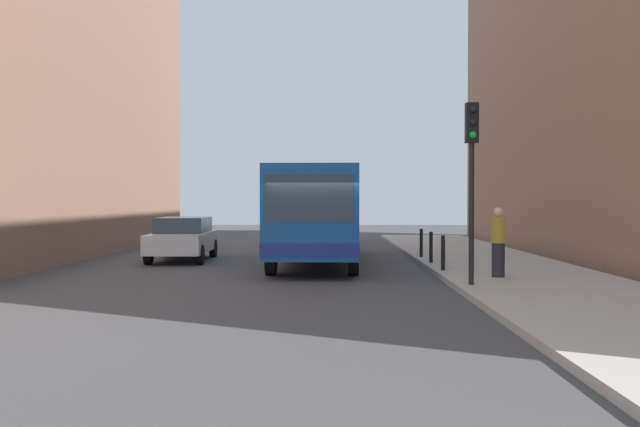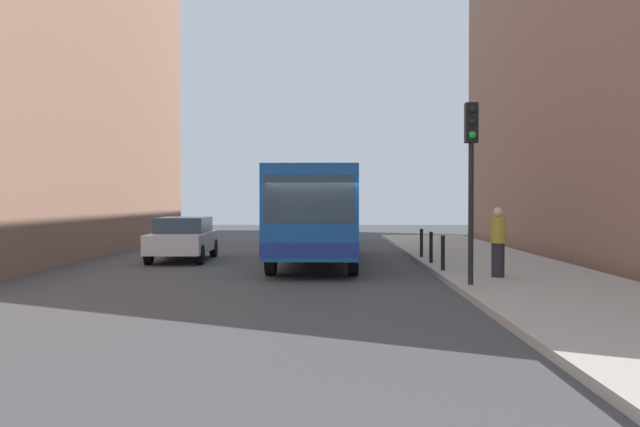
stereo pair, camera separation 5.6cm
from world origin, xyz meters
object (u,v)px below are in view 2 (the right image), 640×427
at_px(car_beside_bus, 183,238).
at_px(bollard_mid, 431,247).
at_px(pedestrian_near_signal, 498,242).
at_px(bus, 317,210).
at_px(car_behind_bus, 322,226).
at_px(bollard_near, 443,253).
at_px(bollard_far, 421,243).
at_px(traffic_light, 471,158).

height_order(car_beside_bus, bollard_mid, car_beside_bus).
height_order(bollard_mid, pedestrian_near_signal, pedestrian_near_signal).
distance_m(bus, car_beside_bus, 4.74).
distance_m(bus, pedestrian_near_signal, 7.36).
bearing_deg(pedestrian_near_signal, car_behind_bus, -48.29).
xyz_separation_m(car_behind_bus, pedestrian_near_signal, (4.61, -16.78, 0.23)).
distance_m(bollard_near, bollard_mid, 2.23).
bearing_deg(pedestrian_near_signal, car_beside_bus, -8.07).
xyz_separation_m(bollard_far, pedestrian_near_signal, (1.09, -6.12, 0.39)).
distance_m(bus, bollard_mid, 4.10).
bearing_deg(bollard_near, bollard_mid, 90.00).
height_order(car_beside_bus, traffic_light, traffic_light).
relative_size(car_behind_bus, traffic_light, 1.08).
bearing_deg(traffic_light, bus, 116.39).
xyz_separation_m(bus, traffic_light, (3.61, -7.28, 1.28)).
relative_size(car_behind_bus, bollard_far, 4.66).
relative_size(bollard_mid, bollard_far, 1.00).
xyz_separation_m(car_beside_bus, traffic_light, (8.22, -7.90, 2.22)).
height_order(car_beside_bus, bollard_far, car_beside_bus).
bearing_deg(bollard_mid, bollard_far, 90.00).
relative_size(traffic_light, pedestrian_near_signal, 2.37).
bearing_deg(car_beside_bus, bollard_far, 177.18).
bearing_deg(bollard_mid, bus, 152.82).
bearing_deg(car_behind_bus, bollard_mid, 104.28).
relative_size(bus, traffic_light, 2.70).
distance_m(bollard_near, pedestrian_near_signal, 2.03).
xyz_separation_m(bollard_near, pedestrian_near_signal, (1.09, -1.67, 0.39)).
relative_size(bus, bollard_far, 11.64).
bearing_deg(car_beside_bus, bollard_near, 148.77).
xyz_separation_m(bus, car_beside_bus, (-4.61, 0.62, -0.94)).
height_order(bus, bollard_mid, bus).
distance_m(traffic_light, bollard_far, 8.06).
bearing_deg(traffic_light, car_beside_bus, 136.14).
relative_size(car_beside_bus, bollard_near, 4.68).
bearing_deg(car_behind_bus, bus, 89.04).
xyz_separation_m(car_beside_bus, pedestrian_near_signal, (9.21, -6.32, 0.23)).
xyz_separation_m(bollard_near, bollard_mid, (0.00, 2.23, 0.00)).
bearing_deg(bollard_near, bus, 131.07).
distance_m(car_beside_bus, pedestrian_near_signal, 11.17).
distance_m(traffic_light, bollard_mid, 5.97).
relative_size(bollard_near, bollard_far, 1.00).
height_order(car_beside_bus, pedestrian_near_signal, pedestrian_near_signal).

